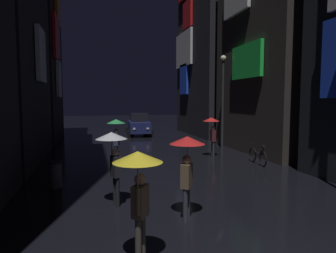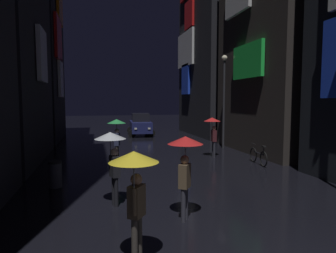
{
  "view_description": "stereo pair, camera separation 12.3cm",
  "coord_description": "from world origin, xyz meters",
  "px_view_note": "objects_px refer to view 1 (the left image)",
  "views": [
    {
      "loc": [
        -3.04,
        -2.95,
        3.01
      ],
      "look_at": [
        0.0,
        8.92,
        1.96
      ],
      "focal_mm": 32.0,
      "sensor_mm": 36.0,
      "label": 1
    },
    {
      "loc": [
        -2.92,
        -2.98,
        3.01
      ],
      "look_at": [
        0.0,
        8.92,
        1.96
      ],
      "focal_mm": 32.0,
      "sensor_mm": 36.0,
      "label": 2
    }
  ],
  "objects_px": {
    "pedestrian_midstreet_left_clear": "(113,148)",
    "bicycle_parked_at_storefront": "(258,156)",
    "pedestrian_foreground_right_red": "(212,126)",
    "trash_bin": "(55,174)",
    "streetlamp_right_far": "(223,91)",
    "pedestrian_foreground_left_red": "(187,154)",
    "pedestrian_midstreet_centre_green": "(116,129)",
    "pedestrian_far_right_yellow": "(139,175)",
    "car_distant": "(139,125)"
  },
  "relations": [
    {
      "from": "trash_bin",
      "to": "car_distant",
      "type": "bearing_deg",
      "value": 70.79
    },
    {
      "from": "pedestrian_foreground_left_red",
      "to": "pedestrian_far_right_yellow",
      "type": "height_order",
      "value": "same"
    },
    {
      "from": "pedestrian_foreground_left_red",
      "to": "trash_bin",
      "type": "distance_m",
      "value": 5.34
    },
    {
      "from": "pedestrian_far_right_yellow",
      "to": "bicycle_parked_at_storefront",
      "type": "relative_size",
      "value": 1.17
    },
    {
      "from": "pedestrian_midstreet_centre_green",
      "to": "trash_bin",
      "type": "xyz_separation_m",
      "value": [
        -2.41,
        -3.79,
        -1.2
      ]
    },
    {
      "from": "pedestrian_midstreet_centre_green",
      "to": "bicycle_parked_at_storefront",
      "type": "xyz_separation_m",
      "value": [
        6.49,
        -2.08,
        -1.28
      ]
    },
    {
      "from": "pedestrian_far_right_yellow",
      "to": "streetlamp_right_far",
      "type": "height_order",
      "value": "streetlamp_right_far"
    },
    {
      "from": "pedestrian_midstreet_centre_green",
      "to": "pedestrian_foreground_right_red",
      "type": "relative_size",
      "value": 1.0
    },
    {
      "from": "pedestrian_foreground_right_red",
      "to": "pedestrian_far_right_yellow",
      "type": "bearing_deg",
      "value": -119.5
    },
    {
      "from": "pedestrian_foreground_right_red",
      "to": "streetlamp_right_far",
      "type": "bearing_deg",
      "value": 55.27
    },
    {
      "from": "pedestrian_midstreet_centre_green",
      "to": "pedestrian_far_right_yellow",
      "type": "height_order",
      "value": "same"
    },
    {
      "from": "pedestrian_foreground_right_red",
      "to": "pedestrian_midstreet_left_clear",
      "type": "bearing_deg",
      "value": -131.97
    },
    {
      "from": "pedestrian_foreground_left_red",
      "to": "bicycle_parked_at_storefront",
      "type": "height_order",
      "value": "pedestrian_foreground_left_red"
    },
    {
      "from": "pedestrian_foreground_right_red",
      "to": "pedestrian_foreground_left_red",
      "type": "xyz_separation_m",
      "value": [
        -3.93,
        -7.8,
        0.0
      ]
    },
    {
      "from": "streetlamp_right_far",
      "to": "bicycle_parked_at_storefront",
      "type": "bearing_deg",
      "value": -94.68
    },
    {
      "from": "pedestrian_midstreet_centre_green",
      "to": "bicycle_parked_at_storefront",
      "type": "bearing_deg",
      "value": -17.77
    },
    {
      "from": "bicycle_parked_at_storefront",
      "to": "pedestrian_far_right_yellow",
      "type": "bearing_deg",
      "value": -133.09
    },
    {
      "from": "car_distant",
      "to": "trash_bin",
      "type": "height_order",
      "value": "car_distant"
    },
    {
      "from": "pedestrian_foreground_left_red",
      "to": "pedestrian_midstreet_left_clear",
      "type": "distance_m",
      "value": 2.29
    },
    {
      "from": "bicycle_parked_at_storefront",
      "to": "streetlamp_right_far",
      "type": "relative_size",
      "value": 0.31
    },
    {
      "from": "pedestrian_midstreet_left_clear",
      "to": "pedestrian_far_right_yellow",
      "type": "relative_size",
      "value": 1.0
    },
    {
      "from": "pedestrian_midstreet_left_clear",
      "to": "streetlamp_right_far",
      "type": "relative_size",
      "value": 0.36
    },
    {
      "from": "pedestrian_foreground_right_red",
      "to": "bicycle_parked_at_storefront",
      "type": "bearing_deg",
      "value": -58.8
    },
    {
      "from": "pedestrian_midstreet_left_clear",
      "to": "streetlamp_right_far",
      "type": "xyz_separation_m",
      "value": [
        7.47,
        8.9,
        1.96
      ]
    },
    {
      "from": "pedestrian_far_right_yellow",
      "to": "bicycle_parked_at_storefront",
      "type": "bearing_deg",
      "value": 46.91
    },
    {
      "from": "pedestrian_foreground_left_red",
      "to": "trash_bin",
      "type": "relative_size",
      "value": 2.28
    },
    {
      "from": "pedestrian_foreground_right_red",
      "to": "pedestrian_midstreet_left_clear",
      "type": "relative_size",
      "value": 1.0
    },
    {
      "from": "pedestrian_foreground_right_red",
      "to": "pedestrian_midstreet_left_clear",
      "type": "distance_m",
      "value": 8.48
    },
    {
      "from": "pedestrian_midstreet_left_clear",
      "to": "streetlamp_right_far",
      "type": "bearing_deg",
      "value": 50.0
    },
    {
      "from": "pedestrian_midstreet_left_clear",
      "to": "bicycle_parked_at_storefront",
      "type": "relative_size",
      "value": 1.17
    },
    {
      "from": "pedestrian_midstreet_left_clear",
      "to": "trash_bin",
      "type": "bearing_deg",
      "value": 128.68
    },
    {
      "from": "pedestrian_foreground_right_red",
      "to": "pedestrian_far_right_yellow",
      "type": "xyz_separation_m",
      "value": [
        -5.44,
        -9.62,
        0.0
      ]
    },
    {
      "from": "pedestrian_far_right_yellow",
      "to": "trash_bin",
      "type": "bearing_deg",
      "value": 110.19
    },
    {
      "from": "pedestrian_foreground_left_red",
      "to": "pedestrian_midstreet_centre_green",
      "type": "bearing_deg",
      "value": 98.7
    },
    {
      "from": "pedestrian_midstreet_left_clear",
      "to": "pedestrian_midstreet_centre_green",
      "type": "bearing_deg",
      "value": 84.56
    },
    {
      "from": "trash_bin",
      "to": "bicycle_parked_at_storefront",
      "type": "bearing_deg",
      "value": 10.88
    },
    {
      "from": "car_distant",
      "to": "trash_bin",
      "type": "xyz_separation_m",
      "value": [
        -5.26,
        -15.11,
        -0.46
      ]
    },
    {
      "from": "pedestrian_midstreet_left_clear",
      "to": "pedestrian_far_right_yellow",
      "type": "xyz_separation_m",
      "value": [
        0.23,
        -3.31,
        0.0
      ]
    },
    {
      "from": "pedestrian_midstreet_left_clear",
      "to": "streetlamp_right_far",
      "type": "distance_m",
      "value": 11.78
    },
    {
      "from": "streetlamp_right_far",
      "to": "pedestrian_foreground_right_red",
      "type": "bearing_deg",
      "value": -124.73
    },
    {
      "from": "pedestrian_foreground_right_red",
      "to": "trash_bin",
      "type": "xyz_separation_m",
      "value": [
        -7.5,
        -4.02,
        -1.2
      ]
    },
    {
      "from": "pedestrian_foreground_right_red",
      "to": "trash_bin",
      "type": "bearing_deg",
      "value": -151.82
    },
    {
      "from": "pedestrian_midstreet_left_clear",
      "to": "car_distant",
      "type": "relative_size",
      "value": 0.5
    },
    {
      "from": "pedestrian_midstreet_centre_green",
      "to": "pedestrian_midstreet_left_clear",
      "type": "distance_m",
      "value": 6.1
    },
    {
      "from": "pedestrian_foreground_right_red",
      "to": "streetlamp_right_far",
      "type": "xyz_separation_m",
      "value": [
        1.8,
        2.6,
        1.96
      ]
    },
    {
      "from": "pedestrian_foreground_left_red",
      "to": "car_distant",
      "type": "relative_size",
      "value": 0.5
    },
    {
      "from": "pedestrian_far_right_yellow",
      "to": "pedestrian_foreground_left_red",
      "type": "bearing_deg",
      "value": 50.27
    },
    {
      "from": "pedestrian_foreground_right_red",
      "to": "car_distant",
      "type": "height_order",
      "value": "pedestrian_foreground_right_red"
    },
    {
      "from": "streetlamp_right_far",
      "to": "pedestrian_far_right_yellow",
      "type": "bearing_deg",
      "value": -120.66
    },
    {
      "from": "pedestrian_foreground_right_red",
      "to": "pedestrian_foreground_left_red",
      "type": "bearing_deg",
      "value": -116.75
    }
  ]
}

